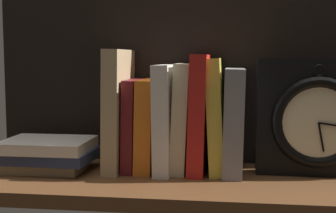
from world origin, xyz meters
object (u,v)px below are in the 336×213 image
Objects in this scene: book_white_catcher at (166,118)px; framed_clock at (316,118)px; book_cream_twain at (182,117)px; book_stack_side at (49,154)px; book_gray_chess at (234,121)px; book_yellow_seinlanguage at (215,115)px; book_orange_pandolfini at (148,125)px; book_red_requiem at (199,113)px; book_tan_shortstories at (119,110)px; book_maroon_dawkins at (133,124)px.

book_white_catcher is 0.94× the size of framed_clock.
book_cream_twain reaches higher than book_stack_side.
book_gray_chess is at bearing 0.00° from book_white_catcher.
book_yellow_seinlanguage is (6.57, 0.00, 0.52)cm from book_cream_twain.
framed_clock reaches higher than book_orange_pandolfini.
book_yellow_seinlanguage is (3.25, 0.00, -0.38)cm from book_red_requiem.
book_tan_shortstories reaches higher than book_stack_side.
book_yellow_seinlanguage is at bearing 0.00° from book_cream_twain.
book_tan_shortstories reaches higher than book_yellow_seinlanguage.
book_orange_pandolfini is 20.73cm from book_stack_side.
book_cream_twain is 6.59cm from book_yellow_seinlanguage.
book_red_requiem is (3.31, 0.00, 0.90)cm from book_cream_twain.
book_gray_chess is (3.56, 0.00, -0.97)cm from book_yellow_seinlanguage.
book_yellow_seinlanguage is at bearing 178.33° from framed_clock.
book_tan_shortstories reaches higher than book_white_catcher.
book_yellow_seinlanguage is 34.09cm from book_stack_side.
book_gray_chess is at bearing 177.94° from framed_clock.
book_maroon_dawkins is at bearing 180.00° from book_cream_twain.
book_white_catcher is 13.46cm from book_gray_chess.
book_maroon_dawkins is at bearing 180.00° from book_orange_pandolfini.
book_tan_shortstories reaches higher than book_gray_chess.
book_cream_twain is (9.91, 0.00, 1.59)cm from book_maroon_dawkins.
book_orange_pandolfini is 0.85× the size of book_cream_twain.
book_tan_shortstories is 6.76cm from book_orange_pandolfini.
book_cream_twain is at bearing 180.00° from book_red_requiem.
book_tan_shortstories is 1.34× the size of book_stack_side.
book_white_catcher is at bearing 0.00° from book_orange_pandolfini.
book_tan_shortstories reaches higher than framed_clock.
book_yellow_seinlanguage is at bearing 0.00° from book_white_catcher.
framed_clock is (38.60, -0.56, -1.00)cm from book_tan_shortstories.
book_maroon_dawkins is 0.86× the size of book_white_catcher.
book_cream_twain is 0.92× the size of book_red_requiem.
book_tan_shortstories is at bearing 15.20° from book_stack_side.
book_red_requiem is at bearing 0.00° from book_tan_shortstories.
book_white_catcher is 29.04cm from framed_clock.
book_gray_chess is (6.82, 0.00, -1.35)cm from book_red_requiem.
book_white_catcher is 6.71cm from book_red_requiem.
book_white_catcher is 0.99× the size of book_cream_twain.
book_white_catcher is 1.18× the size of book_stack_side.
book_red_requiem is at bearing 0.00° from book_maroon_dawkins.
book_cream_twain is at bearing 180.00° from book_gray_chess.
framed_clock is at bearing -1.25° from book_cream_twain.
book_stack_side is (-32.99, -3.68, -7.79)cm from book_yellow_seinlanguage.
framed_clock is (19.14, -0.56, -0.13)cm from book_yellow_seinlanguage.
book_gray_chess is (16.96, 0.00, 1.14)cm from book_orange_pandolfini.
book_tan_shortstories reaches higher than book_cream_twain.
book_yellow_seinlanguage is at bearing 6.36° from book_stack_side.
book_maroon_dawkins is 0.78× the size of book_red_requiem.
book_red_requiem is 31.05cm from book_stack_side.
book_orange_pandolfini is 0.89× the size of book_gray_chess.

